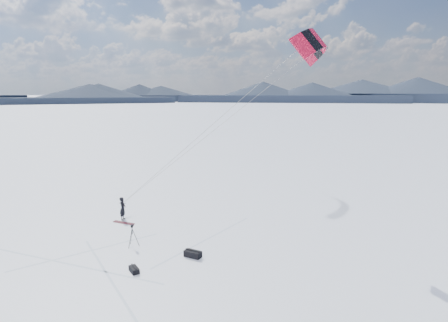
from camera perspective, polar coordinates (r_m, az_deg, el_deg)
The scene contains 9 objects.
ground at distance 23.11m, azimuth -13.86°, elevation -12.26°, with size 1800.00×1800.00×0.00m, color white.
horizon_hills at distance 21.95m, azimuth -14.29°, elevation -3.21°, with size 704.00×704.00×9.01m.
snow_tracks at distance 24.42m, azimuth -17.34°, elevation -11.16°, with size 13.93×9.84×0.01m.
snowkiter at distance 27.46m, azimuth -15.10°, elevation -8.60°, with size 0.59×0.39×1.62m, color black.
snowboard at distance 26.75m, azimuth -15.02°, elevation -9.07°, with size 1.63×0.30×0.04m, color maroon.
tripod at distance 22.57m, azimuth -13.79°, elevation -10.53°, with size 0.68×0.60×1.30m.
gear_bag_a at distance 20.92m, azimuth -4.78°, elevation -13.91°, with size 0.94×0.46×0.42m.
gear_bag_b at distance 19.82m, azimuth -13.54°, elevation -15.78°, with size 0.78×0.66×0.32m.
power_kite at distance 22.31m, azimuth 13.13°, elevation 16.66°, with size 13.42×5.69×11.04m.
Camera 1 is at (14.09, -16.05, 8.82)m, focal length 30.00 mm.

